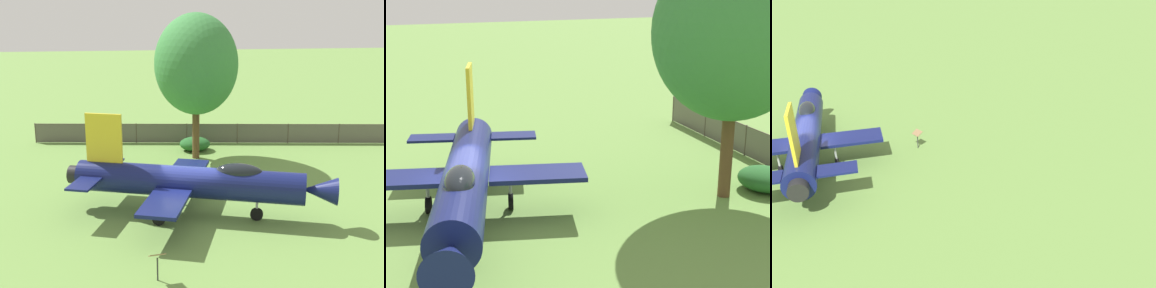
% 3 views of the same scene
% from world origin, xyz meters
% --- Properties ---
extents(ground_plane, '(200.00, 200.00, 0.00)m').
position_xyz_m(ground_plane, '(0.00, 0.00, 0.00)').
color(ground_plane, '#668E42').
extents(display_jet, '(8.23, 12.46, 4.81)m').
position_xyz_m(display_jet, '(0.12, 0.34, 1.72)').
color(display_jet, '#111951').
rests_on(display_jet, ground_plane).
extents(shade_tree, '(6.18, 5.33, 9.42)m').
position_xyz_m(shade_tree, '(-9.49, 1.79, 6.19)').
color(shade_tree, brown).
rests_on(shade_tree, ground_plane).
extents(shrub_near_fence, '(1.94, 2.14, 0.94)m').
position_xyz_m(shrub_near_fence, '(-11.31, 2.00, 0.47)').
color(shrub_near_fence, '#235B26').
rests_on(shrub_near_fence, ground_plane).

